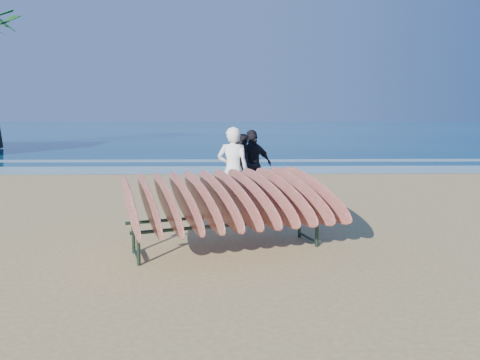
% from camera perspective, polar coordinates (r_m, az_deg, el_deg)
% --- Properties ---
extents(ground, '(120.00, 120.00, 0.00)m').
position_cam_1_polar(ground, '(8.47, 0.12, -7.16)').
color(ground, tan).
rests_on(ground, ground).
extents(ocean, '(160.00, 160.00, 0.00)m').
position_cam_1_polar(ocean, '(63.20, -1.07, 6.27)').
color(ocean, navy).
rests_on(ocean, ground).
extents(foam_near, '(160.00, 160.00, 0.00)m').
position_cam_1_polar(foam_near, '(18.30, -0.62, 1.25)').
color(foam_near, white).
rests_on(foam_near, ground).
extents(foam_far, '(160.00, 160.00, 0.00)m').
position_cam_1_polar(foam_far, '(21.78, -0.72, 2.38)').
color(foam_far, white).
rests_on(foam_far, ground).
extents(surfboard_rack, '(3.82, 3.48, 1.37)m').
position_cam_1_polar(surfboard_rack, '(7.61, -1.58, -2.25)').
color(surfboard_rack, '#1C2D22').
rests_on(surfboard_rack, ground).
extents(person_white, '(0.76, 0.56, 1.93)m').
position_cam_1_polar(person_white, '(10.49, -0.87, 1.24)').
color(person_white, white).
rests_on(person_white, ground).
extents(person_dark_a, '(0.99, 0.86, 1.74)m').
position_cam_1_polar(person_dark_a, '(11.32, 0.40, 1.25)').
color(person_dark_a, black).
rests_on(person_dark_a, ground).
extents(person_dark_b, '(1.15, 0.87, 1.82)m').
position_cam_1_polar(person_dark_b, '(11.90, 1.55, 1.79)').
color(person_dark_b, black).
rests_on(person_dark_b, ground).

